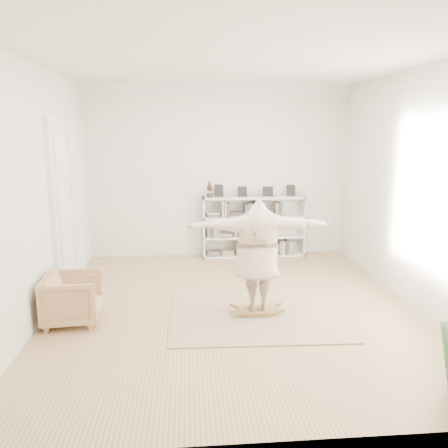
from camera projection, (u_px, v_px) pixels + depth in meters
name	position (u px, v px, depth m)	size (l,w,h in m)	color
floor	(232.00, 307.00, 6.72)	(6.00, 6.00, 0.00)	#93714C
room_shell	(218.00, 89.00, 8.86)	(6.00, 6.00, 6.00)	silver
doors	(68.00, 206.00, 7.48)	(0.09, 1.78, 2.92)	white
bookshelf	(253.00, 227.00, 9.40)	(2.20, 0.35, 1.64)	silver
armchair	(73.00, 298.00, 6.15)	(0.75, 0.77, 0.70)	tan
rug	(257.00, 314.00, 6.46)	(2.50, 2.00, 0.02)	tan
rocker_board	(257.00, 310.00, 6.45)	(0.55, 0.34, 0.11)	brown
person	(258.00, 252.00, 6.26)	(2.02, 0.55, 1.64)	beige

